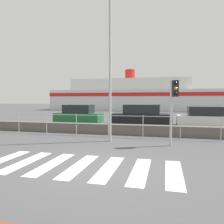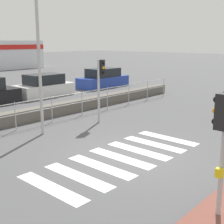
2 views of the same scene
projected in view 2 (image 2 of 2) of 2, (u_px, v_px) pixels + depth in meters
name	position (u px, v px, depth m)	size (l,w,h in m)	color
ground_plane	(130.00, 154.00, 10.00)	(160.00, 160.00, 0.00)	#4C4C4F
crosswalk	(121.00, 158.00, 9.69)	(5.85, 2.40, 0.01)	silver
seawall	(23.00, 116.00, 13.88)	(22.35, 0.55, 0.57)	#605B54
harbor_fence	(34.00, 108.00, 13.20)	(20.15, 0.04, 1.17)	#B2B2B5
traffic_light_far	(100.00, 77.00, 13.57)	(0.34, 0.32, 2.77)	#B2B2B5
streetlamp	(39.00, 23.00, 11.18)	(0.32, 0.89, 6.93)	#B2B2B5
parked_car_white	(44.00, 87.00, 20.48)	(3.82, 1.81, 1.45)	silver
parked_car_blue	(103.00, 79.00, 24.58)	(4.32, 1.73, 1.48)	#233D9E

